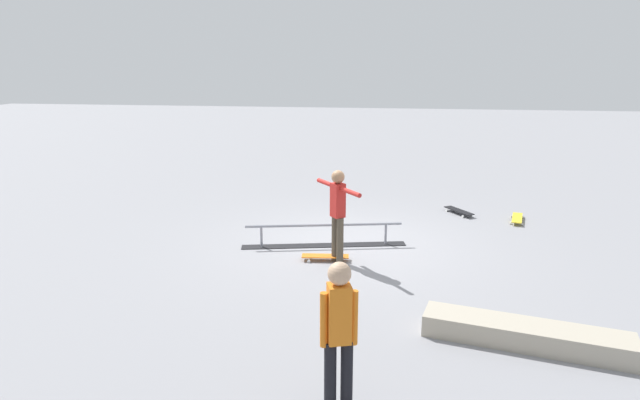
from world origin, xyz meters
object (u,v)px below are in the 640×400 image
object	(u,v)px
skater_main	(338,210)
skateboard_main	(325,256)
bystander_orange_shirt	(339,332)
loose_skateboard_black	(459,211)
skate_ledge	(525,334)
grind_rail	(324,236)
loose_skateboard_yellow	(517,218)

from	to	relation	value
skater_main	skateboard_main	bearing A→B (deg)	-141.52
bystander_orange_shirt	loose_skateboard_black	size ratio (longest dim) A/B	2.04
skate_ledge	skater_main	size ratio (longest dim) A/B	1.51
grind_rail	skater_main	bearing A→B (deg)	100.61
loose_skateboard_yellow	skate_ledge	bearing A→B (deg)	2.68
skateboard_main	loose_skateboard_yellow	xyz separation A→B (m)	(-3.71, -2.89, 0.00)
bystander_orange_shirt	loose_skateboard_black	bearing A→B (deg)	-121.43
skateboard_main	loose_skateboard_black	world-z (taller)	same
skate_ledge	skater_main	xyz separation A→B (m)	(2.55, -2.39, 0.79)
grind_rail	skater_main	world-z (taller)	skater_main
skate_ledge	skater_main	world-z (taller)	skater_main
grind_rail	skate_ledge	bearing A→B (deg)	119.65
skateboard_main	loose_skateboard_black	bearing A→B (deg)	-133.15
grind_rail	bystander_orange_shirt	xyz separation A→B (m)	(-0.83, 4.86, 0.71)
skater_main	loose_skateboard_black	bearing A→B (deg)	106.79
skate_ledge	skater_main	bearing A→B (deg)	-43.14
loose_skateboard_black	skate_ledge	bearing A→B (deg)	147.54
skater_main	grind_rail	bearing A→B (deg)	164.83
skater_main	bystander_orange_shirt	xyz separation A→B (m)	(-0.49, 4.06, -0.03)
bystander_orange_shirt	loose_skateboard_black	world-z (taller)	bystander_orange_shirt
bystander_orange_shirt	loose_skateboard_yellow	world-z (taller)	bystander_orange_shirt
skate_ledge	bystander_orange_shirt	world-z (taller)	bystander_orange_shirt
loose_skateboard_yellow	grind_rail	bearing A→B (deg)	-47.98
skateboard_main	loose_skateboard_black	xyz separation A→B (m)	(-2.54, -3.29, 0.00)
loose_skateboard_black	bystander_orange_shirt	bearing A→B (deg)	131.38
grind_rail	loose_skateboard_black	distance (m)	3.69
loose_skateboard_black	grind_rail	bearing A→B (deg)	98.99
skateboard_main	skate_ledge	bearing A→B (deg)	133.09
skater_main	skate_ledge	bearing A→B (deg)	8.51
grind_rail	skateboard_main	size ratio (longest dim) A/B	3.68
skate_ledge	bystander_orange_shirt	distance (m)	2.76
loose_skateboard_black	skateboard_main	bearing A→B (deg)	107.68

